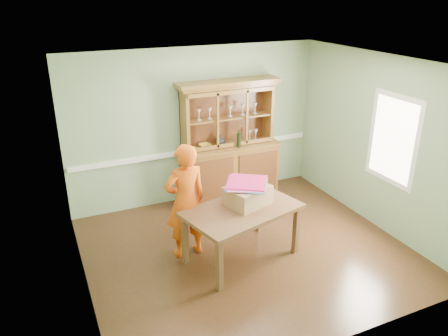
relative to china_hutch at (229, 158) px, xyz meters
name	(u,v)px	position (x,y,z in m)	size (l,w,h in m)	color
floor	(247,250)	(-0.52, -1.76, -0.75)	(4.50, 4.50, 0.00)	#462716
ceiling	(251,64)	(-0.52, -1.76, 1.95)	(4.50, 4.50, 0.00)	white
wall_back	(196,126)	(-0.52, 0.24, 0.60)	(4.50, 4.50, 0.00)	#85A37A
wall_left	(76,195)	(-2.77, -1.76, 0.60)	(4.00, 4.00, 0.00)	#85A37A
wall_right	(378,143)	(1.73, -1.76, 0.60)	(4.00, 4.00, 0.00)	#85A37A
wall_front	(343,236)	(-0.52, -3.76, 0.60)	(4.50, 4.50, 0.00)	#85A37A
chair_rail	(197,151)	(-0.52, 0.22, 0.15)	(4.41, 0.05, 0.08)	white
framed_map	(72,170)	(-2.75, -1.46, 0.80)	(0.03, 0.60, 0.46)	#301D13
window_panel	(393,140)	(1.71, -2.06, 0.75)	(0.03, 0.96, 1.36)	white
china_hutch	(229,158)	(0.00, 0.00, 0.00)	(1.82, 0.60, 2.14)	brown
dining_table	(242,214)	(-0.67, -1.87, -0.06)	(1.75, 1.30, 0.78)	brown
cardboard_box	(247,195)	(-0.54, -1.78, 0.16)	(0.57, 0.45, 0.27)	#A38254
kite_stack	(247,184)	(-0.53, -1.75, 0.32)	(0.71, 0.71, 0.04)	green
person	(186,201)	(-1.34, -1.46, 0.09)	(0.61, 0.40, 1.68)	#E4530E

